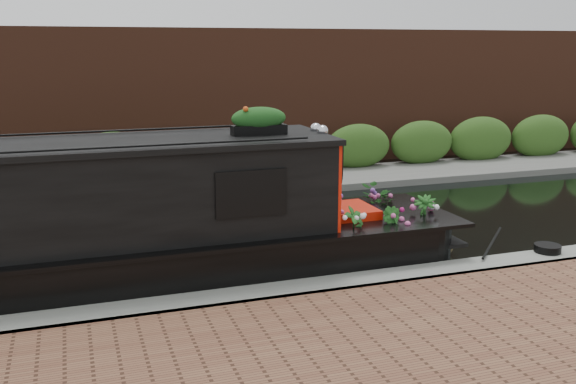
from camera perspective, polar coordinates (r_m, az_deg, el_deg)
name	(u,v)px	position (r m, az deg, el deg)	size (l,w,h in m)	color
ground	(252,237)	(12.13, -3.26, -4.00)	(80.00, 80.00, 0.00)	black
near_bank_coping	(315,301)	(9.17, 2.43, -9.69)	(40.00, 0.60, 0.50)	gray
far_bank_path	(206,190)	(16.08, -7.32, 0.15)	(40.00, 2.40, 0.34)	slate
far_hedge	(199,183)	(16.94, -7.95, 0.78)	(40.00, 1.10, 2.80)	#30561C
far_brick_wall	(185,169)	(18.97, -9.18, 2.04)	(40.00, 1.00, 8.00)	#532A1C
narrowboat	(40,241)	(9.63, -21.15, -4.11)	(12.17, 2.14, 2.85)	black
rope_fender	(440,243)	(11.50, 13.36, -4.43)	(0.33, 0.33, 0.37)	brown
coiled_mooring_rope	(547,248)	(11.25, 22.07, -4.66)	(0.42, 0.42, 0.12)	black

